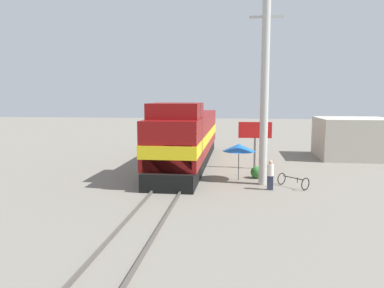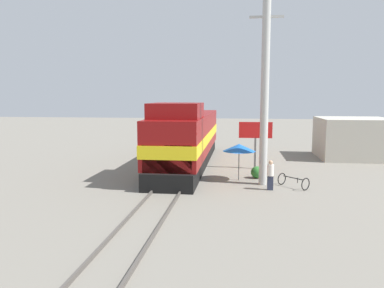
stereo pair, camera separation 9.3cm
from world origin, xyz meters
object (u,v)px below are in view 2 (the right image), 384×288
(vendor_umbrella, at_px, (239,148))
(bicycle, at_px, (293,181))
(billboard_sign, at_px, (255,133))
(utility_pole, at_px, (265,90))
(person_bystander, at_px, (270,174))
(locomotive, at_px, (187,138))

(vendor_umbrella, xyz_separation_m, bicycle, (2.91, -1.37, -1.58))
(billboard_sign, xyz_separation_m, bicycle, (1.84, -5.08, -2.06))
(utility_pole, relative_size, bicycle, 6.30)
(utility_pole, relative_size, person_bystander, 6.54)
(bicycle, bearing_deg, utility_pole, 117.65)
(vendor_umbrella, bearing_deg, locomotive, 130.36)
(person_bystander, bearing_deg, vendor_umbrella, 128.35)
(vendor_umbrella, bearing_deg, utility_pole, -32.47)
(person_bystander, height_order, bicycle, person_bystander)
(locomotive, height_order, person_bystander, locomotive)
(locomotive, relative_size, bicycle, 10.17)
(vendor_umbrella, distance_m, person_bystander, 2.85)
(billboard_sign, bearing_deg, bicycle, -70.13)
(vendor_umbrella, height_order, bicycle, vendor_umbrella)
(utility_pole, xyz_separation_m, vendor_umbrella, (-1.32, 0.84, -3.25))
(person_bystander, bearing_deg, bicycle, 28.69)
(person_bystander, distance_m, bicycle, 1.53)
(utility_pole, distance_m, bicycle, 5.11)
(person_bystander, xyz_separation_m, bicycle, (1.27, 0.70, -0.50))
(utility_pole, xyz_separation_m, bicycle, (1.59, -0.53, -4.83))
(locomotive, bearing_deg, vendor_umbrella, -49.64)
(locomotive, bearing_deg, person_bystander, -50.28)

